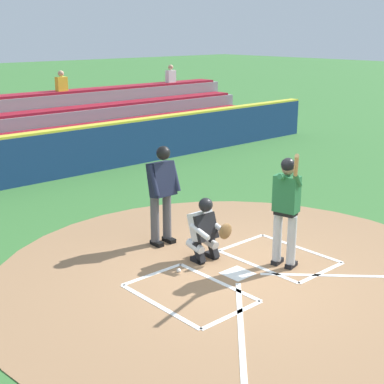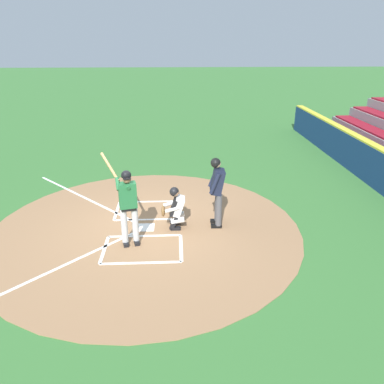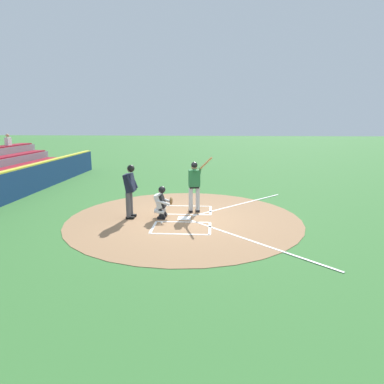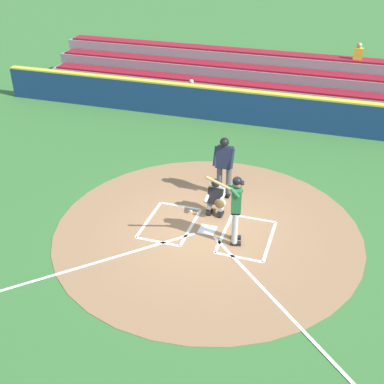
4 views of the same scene
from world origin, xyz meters
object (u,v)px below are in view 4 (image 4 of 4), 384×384
at_px(plate_umpire, 224,163).
at_px(baseball, 191,211).
at_px(batter, 236,205).
at_px(catcher, 216,196).

relative_size(plate_umpire, baseball, 25.20).
bearing_deg(plate_umpire, baseball, 62.38).
bearing_deg(baseball, batter, 145.55).
height_order(plate_umpire, baseball, plate_umpire).
distance_m(batter, baseball, 2.06).
xyz_separation_m(batter, catcher, (0.78, -1.09, -0.51)).
distance_m(catcher, baseball, 0.88).
distance_m(catcher, plate_umpire, 1.18).
bearing_deg(batter, catcher, -54.39).
distance_m(plate_umpire, baseball, 1.68).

